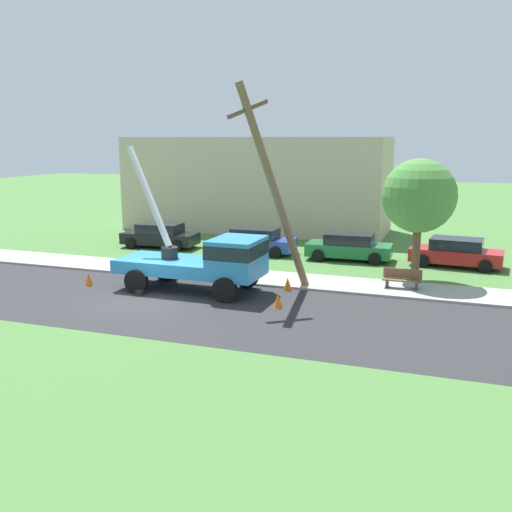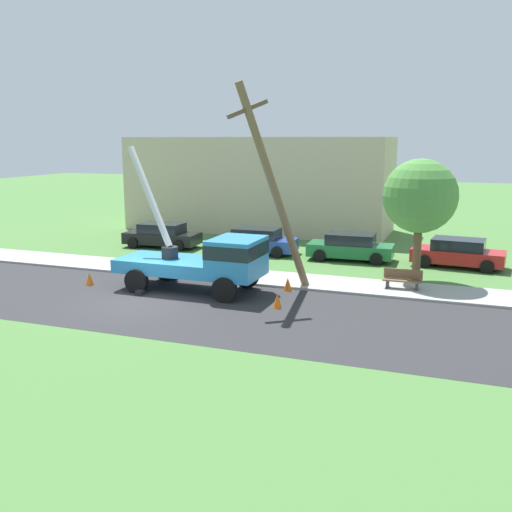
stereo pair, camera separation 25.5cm
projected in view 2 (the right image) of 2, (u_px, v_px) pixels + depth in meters
ground_plane at (251, 248)px, 33.72m from camera, size 120.00×120.00×0.00m
road_asphalt at (143, 301)px, 22.69m from camera, size 80.00×7.56×0.01m
sidewalk_strip at (199, 272)px, 27.38m from camera, size 80.00×2.66×0.10m
utility_truck at (208, 259)px, 23.80m from camera, size 6.76×3.20×5.98m
leaning_utility_pole at (273, 187)px, 23.28m from camera, size 2.75×3.01×8.52m
traffic_cone_ahead at (277, 301)px, 21.72m from camera, size 0.36×0.36×0.56m
traffic_cone_behind at (89, 279)px, 25.15m from camera, size 0.36×0.36×0.56m
traffic_cone_curbside at (288, 284)px, 24.21m from camera, size 0.36×0.36×0.56m
parked_sedan_black at (162, 235)px, 33.90m from camera, size 4.49×2.16×1.42m
parked_sedan_blue at (257, 241)px, 32.04m from camera, size 4.43×2.07×1.42m
parked_sedan_green at (350, 247)px, 30.23m from camera, size 4.46×2.12×1.42m
parked_sedan_red at (458, 253)px, 28.64m from camera, size 4.55×2.29×1.42m
park_bench at (403, 280)px, 24.16m from camera, size 1.60×0.45×0.90m
roadside_tree_near at (420, 197)px, 25.22m from camera, size 3.26×3.26×5.45m
lowrise_building_backdrop at (259, 184)px, 40.07m from camera, size 18.00×6.00×6.40m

